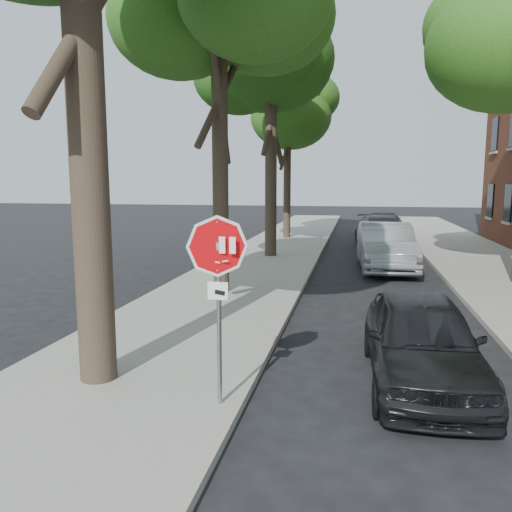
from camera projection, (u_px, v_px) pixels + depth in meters
The scene contains 13 objects.
ground at pixel (270, 416), 6.79m from camera, with size 120.00×120.00×0.00m, color black.
sidewalk_left at pixel (259, 264), 18.91m from camera, with size 4.00×55.00×0.12m, color gray.
sidewalk_right at pixel (500, 272), 17.24m from camera, with size 4.00×55.00×0.12m, color gray.
curb_left at pixel (313, 266), 18.50m from camera, with size 0.12×55.00×0.13m, color #9E9384.
curb_right at pixel (438, 270), 17.64m from camera, with size 0.12×55.00×0.13m, color #9E9384.
stop_sign at pixel (218, 274), 6.62m from camera, with size 0.76×0.34×2.61m.
tree_mid_a at pixel (219, 11), 13.08m from camera, with size 5.59×5.19×9.84m.
tree_mid_b at pixel (271, 59), 19.78m from camera, with size 5.88×5.46×10.36m.
tree_far at pixel (288, 105), 26.73m from camera, with size 5.29×4.91×9.33m.
car_a at pixel (421, 340), 7.81m from camera, with size 1.66×4.12×1.41m, color black.
car_b at pixel (385, 247), 17.96m from camera, with size 1.78×5.11×1.69m, color #9D9FA5.
car_c at pixel (382, 233), 23.33m from camera, with size 2.20×5.40×1.57m, color #444448.
car_d at pixel (383, 225), 28.67m from camera, with size 2.36×5.12×1.42m, color black.
Camera 1 is at (1.09, -6.31, 3.16)m, focal length 35.00 mm.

